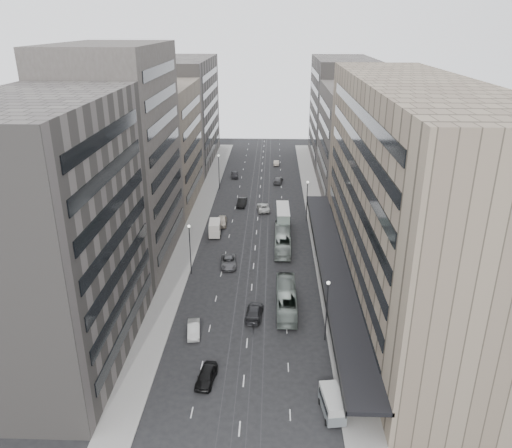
# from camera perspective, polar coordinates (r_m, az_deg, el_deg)

# --- Properties ---
(ground) EXTENTS (220.00, 220.00, 0.00)m
(ground) POSITION_cam_1_polar(r_m,az_deg,el_deg) (68.36, -0.78, -10.53)
(ground) COLOR black
(ground) RESTS_ON ground
(sidewalk_right) EXTENTS (4.00, 125.00, 0.15)m
(sidewalk_right) POSITION_cam_1_polar(r_m,az_deg,el_deg) (102.27, 6.95, 0.87)
(sidewalk_right) COLOR gray
(sidewalk_right) RESTS_ON ground
(sidewalk_left) EXTENTS (4.00, 125.00, 0.15)m
(sidewalk_left) POSITION_cam_1_polar(r_m,az_deg,el_deg) (102.95, -6.47, 1.04)
(sidewalk_left) COLOR gray
(sidewalk_left) RESTS_ON ground
(department_store) EXTENTS (19.20, 60.00, 30.00)m
(department_store) POSITION_cam_1_polar(r_m,az_deg,el_deg) (71.50, 16.94, 3.28)
(department_store) COLOR gray
(department_store) RESTS_ON ground
(building_right_mid) EXTENTS (15.00, 28.00, 24.00)m
(building_right_mid) POSITION_cam_1_polar(r_m,az_deg,el_deg) (113.79, 11.49, 9.07)
(building_right_mid) COLOR #46413D
(building_right_mid) RESTS_ON ground
(building_right_far) EXTENTS (15.00, 32.00, 28.00)m
(building_right_far) POSITION_cam_1_polar(r_m,az_deg,el_deg) (142.55, 9.69, 12.60)
(building_right_far) COLOR #625D58
(building_right_far) RESTS_ON ground
(building_left_a) EXTENTS (15.00, 28.00, 30.00)m
(building_left_a) POSITION_cam_1_polar(r_m,az_deg,el_deg) (59.36, -22.47, -1.28)
(building_left_a) COLOR #625D58
(building_left_a) RESTS_ON ground
(building_left_b) EXTENTS (15.00, 26.00, 34.00)m
(building_left_b) POSITION_cam_1_polar(r_m,az_deg,el_deg) (82.70, -15.37, 7.43)
(building_left_b) COLOR #46413D
(building_left_b) RESTS_ON ground
(building_left_c) EXTENTS (15.00, 28.00, 25.00)m
(building_left_c) POSITION_cam_1_polar(r_m,az_deg,el_deg) (109.08, -11.13, 8.81)
(building_left_c) COLOR #796E5E
(building_left_c) RESTS_ON ground
(building_left_d) EXTENTS (15.00, 38.00, 28.00)m
(building_left_d) POSITION_cam_1_polar(r_m,az_deg,el_deg) (140.51, -8.24, 12.55)
(building_left_d) COLOR #625D58
(building_left_d) RESTS_ON ground
(lamp_right_near) EXTENTS (0.44, 0.44, 8.32)m
(lamp_right_near) POSITION_cam_1_polar(r_m,az_deg,el_deg) (61.68, 8.12, -9.03)
(lamp_right_near) COLOR #262628
(lamp_right_near) RESTS_ON ground
(lamp_right_far) EXTENTS (0.44, 0.44, 8.32)m
(lamp_right_far) POSITION_cam_1_polar(r_m,az_deg,el_deg) (97.99, 5.86, 3.16)
(lamp_right_far) COLOR #262628
(lamp_right_far) RESTS_ON ground
(lamp_left_near) EXTENTS (0.44, 0.44, 8.32)m
(lamp_left_near) POSITION_cam_1_polar(r_m,az_deg,el_deg) (77.40, -7.57, -2.23)
(lamp_left_near) COLOR #262628
(lamp_left_near) RESTS_ON ground
(lamp_left_far) EXTENTS (0.44, 0.44, 8.32)m
(lamp_left_far) POSITION_cam_1_polar(r_m,az_deg,el_deg) (117.53, -4.27, 6.44)
(lamp_left_far) COLOR #262628
(lamp_left_far) RESTS_ON ground
(bus_near) EXTENTS (2.66, 11.29, 3.14)m
(bus_near) POSITION_cam_1_polar(r_m,az_deg,el_deg) (69.30, 3.48, -8.55)
(bus_near) COLOR gray
(bus_near) RESTS_ON ground
(bus_far) EXTENTS (2.81, 11.49, 3.19)m
(bus_far) POSITION_cam_1_polar(r_m,az_deg,el_deg) (86.67, 3.07, -1.92)
(bus_far) COLOR #96A29A
(bus_far) RESTS_ON ground
(double_decker) EXTENTS (2.72, 8.49, 4.62)m
(double_decker) POSITION_cam_1_polar(r_m,az_deg,el_deg) (93.91, 3.08, 0.62)
(double_decker) COLOR gray
(double_decker) RESTS_ON ground
(vw_microbus) EXTENTS (2.52, 4.66, 2.40)m
(vw_microbus) POSITION_cam_1_polar(r_m,az_deg,el_deg) (53.77, 8.70, -19.58)
(vw_microbus) COLOR slate
(vw_microbus) RESTS_ON ground
(panel_van) EXTENTS (2.42, 4.58, 2.81)m
(panel_van) POSITION_cam_1_polar(r_m,az_deg,el_deg) (92.29, -4.73, -0.45)
(panel_van) COLOR beige
(panel_van) RESTS_ON ground
(sedan_0) EXTENTS (2.41, 4.74, 1.55)m
(sedan_0) POSITION_cam_1_polar(r_m,az_deg,el_deg) (57.56, -5.70, -16.87)
(sedan_0) COLOR black
(sedan_0) RESTS_ON ground
(sedan_1) EXTENTS (2.07, 4.48, 1.42)m
(sedan_1) POSITION_cam_1_polar(r_m,az_deg,el_deg) (65.07, -7.13, -11.85)
(sedan_1) COLOR #BABAB5
(sedan_1) RESTS_ON ground
(sedan_2) EXTENTS (2.92, 5.45, 1.46)m
(sedan_2) POSITION_cam_1_polar(r_m,az_deg,el_deg) (81.16, -3.16, -4.36)
(sedan_2) COLOR #565658
(sedan_2) RESTS_ON ground
(sedan_3) EXTENTS (2.60, 5.53, 1.56)m
(sedan_3) POSITION_cam_1_polar(r_m,az_deg,el_deg) (67.90, -0.20, -10.00)
(sedan_3) COLOR black
(sedan_3) RESTS_ON ground
(sedan_4) EXTENTS (2.08, 4.78, 1.60)m
(sedan_4) POSITION_cam_1_polar(r_m,az_deg,el_deg) (97.29, -3.92, 0.32)
(sedan_4) COLOR #BFB19E
(sedan_4) RESTS_ON ground
(sedan_5) EXTENTS (2.15, 5.10, 1.64)m
(sedan_5) POSITION_cam_1_polar(r_m,az_deg,el_deg) (107.34, -1.62, 2.50)
(sedan_5) COLOR black
(sedan_5) RESTS_ON ground
(sedan_6) EXTENTS (3.05, 5.53, 1.47)m
(sedan_6) POSITION_cam_1_polar(r_m,az_deg,el_deg) (104.66, 0.84, 1.93)
(sedan_6) COLOR silver
(sedan_6) RESTS_ON ground
(sedan_7) EXTENTS (2.66, 5.21, 1.45)m
(sedan_7) POSITION_cam_1_polar(r_m,az_deg,el_deg) (123.09, 2.56, 5.04)
(sedan_7) COLOR #4D4C4F
(sedan_7) RESTS_ON ground
(sedan_8) EXTENTS (2.18, 4.57, 1.51)m
(sedan_8) POSITION_cam_1_polar(r_m,az_deg,el_deg) (127.52, -2.45, 5.66)
(sedan_8) COLOR #2B2B2D
(sedan_8) RESTS_ON ground
(sedan_9) EXTENTS (1.53, 4.16, 1.36)m
(sedan_9) POSITION_cam_1_polar(r_m,az_deg,el_deg) (138.94, 2.34, 7.02)
(sedan_9) COLOR beige
(sedan_9) RESTS_ON ground
(pedestrian) EXTENTS (0.85, 0.70, 2.01)m
(pedestrian) POSITION_cam_1_polar(r_m,az_deg,el_deg) (62.52, 11.22, -13.22)
(pedestrian) COLOR black
(pedestrian) RESTS_ON sidewalk_right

